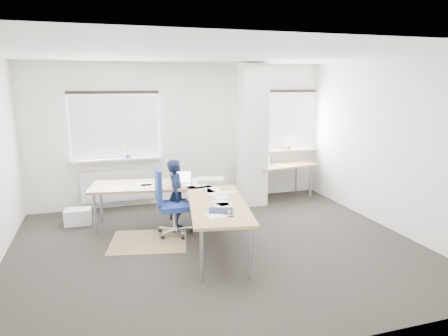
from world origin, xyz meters
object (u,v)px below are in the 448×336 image
object	(u,v)px
desk_main	(185,195)
person	(177,195)
task_chair	(172,217)
desk_side	(281,166)

from	to	relation	value
desk_main	person	world-z (taller)	person
desk_main	person	bearing A→B (deg)	112.79
desk_main	person	distance (m)	0.35
task_chair	desk_main	bearing A→B (deg)	-32.11
desk_side	person	distance (m)	2.79
task_chair	person	xyz separation A→B (m)	(0.12, 0.21, 0.29)
desk_side	task_chair	bearing A→B (deg)	-160.68
desk_main	desk_side	size ratio (longest dim) A/B	1.98
desk_main	task_chair	distance (m)	0.45
task_chair	person	size ratio (longest dim) A/B	0.92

